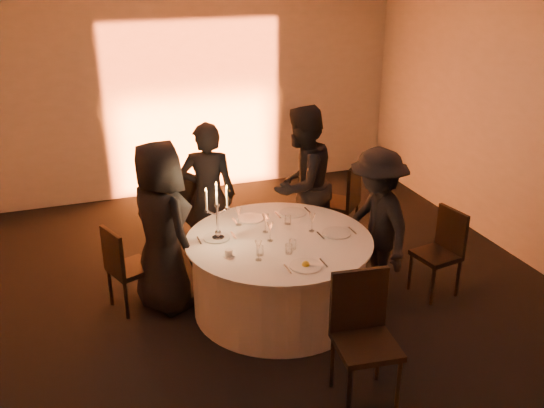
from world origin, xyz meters
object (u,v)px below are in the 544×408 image
object	(u,v)px
guest_back_left	(208,195)
chair_back_left	(190,207)
banquet_table	(279,274)
guest_back_right	(301,185)
chair_front	(363,329)
guest_left	(162,227)
chair_back_right	(344,198)
chair_left	(124,264)
candelabra	(217,219)
chair_right	(442,247)
coffee_cup	(229,253)
guest_right	(376,223)

from	to	relation	value
guest_back_left	chair_back_left	bearing A→B (deg)	-52.80
banquet_table	guest_back_left	size ratio (longest dim) A/B	1.08
guest_back_right	chair_front	bearing A→B (deg)	46.48
guest_left	chair_back_right	bearing A→B (deg)	-94.86
chair_left	candelabra	distance (m)	1.04
chair_back_left	guest_left	bearing A→B (deg)	83.16
guest_back_left	chair_right	bearing A→B (deg)	165.50
banquet_table	chair_front	size ratio (longest dim) A/B	1.70
banquet_table	guest_back_left	world-z (taller)	guest_back_left
banquet_table	guest_back_left	bearing A→B (deg)	109.36
chair_front	coffee_cup	world-z (taller)	chair_front
banquet_table	guest_back_right	world-z (taller)	guest_back_right
coffee_cup	candelabra	world-z (taller)	candelabra
chair_front	guest_left	bearing A→B (deg)	130.34
chair_left	guest_back_right	xyz separation A→B (m)	(2.04, 0.45, 0.40)
guest_right	chair_front	bearing A→B (deg)	-33.27
coffee_cup	chair_right	bearing A→B (deg)	-1.79
guest_right	chair_back_right	bearing A→B (deg)	167.30
banquet_table	chair_back_right	world-z (taller)	chair_back_right
chair_front	guest_back_right	xyz separation A→B (m)	(0.43, 2.35, 0.30)
chair_back_right	coffee_cup	world-z (taller)	chair_back_right
chair_back_right	guest_left	xyz separation A→B (m)	(-2.32, -0.74, 0.29)
chair_left	coffee_cup	xyz separation A→B (m)	(0.88, -0.68, 0.31)
chair_left	guest_back_right	bearing A→B (deg)	-98.65
banquet_table	chair_right	distance (m)	1.71
chair_left	chair_right	world-z (taller)	chair_right
banquet_table	chair_back_left	size ratio (longest dim) A/B	1.85
banquet_table	candelabra	size ratio (longest dim) A/B	3.06
banquet_table	chair_back_right	xyz separation A→B (m)	(1.27, 1.17, 0.18)
banquet_table	candelabra	xyz separation A→B (m)	(-0.55, 0.19, 0.59)
chair_right	guest_left	xyz separation A→B (m)	(-2.74, 0.69, 0.35)
chair_right	candelabra	world-z (taller)	candelabra
chair_left	guest_left	distance (m)	0.53
chair_right	coffee_cup	distance (m)	2.26
chair_left	candelabra	xyz separation A→B (m)	(0.88, -0.31, 0.48)
chair_front	candelabra	xyz separation A→B (m)	(-0.73, 1.59, 0.37)
chair_right	guest_right	size ratio (longest dim) A/B	0.58
chair_front	candelabra	bearing A→B (deg)	121.23
banquet_table	chair_front	distance (m)	1.43
banquet_table	guest_back_right	size ratio (longest dim) A/B	1.00
chair_front	guest_right	xyz separation A→B (m)	(0.85, 1.37, 0.18)
chair_left	guest_back_left	size ratio (longest dim) A/B	0.53
chair_right	guest_back_right	world-z (taller)	guest_back_right
chair_back_left	banquet_table	bearing A→B (deg)	126.33
chair_back_left	candelabra	world-z (taller)	candelabra
banquet_table	guest_right	bearing A→B (deg)	-1.42
chair_left	chair_front	distance (m)	2.49
chair_back_right	coffee_cup	bearing A→B (deg)	-8.07
chair_back_left	guest_left	size ratio (longest dim) A/B	0.56
chair_right	guest_left	size ratio (longest dim) A/B	0.53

